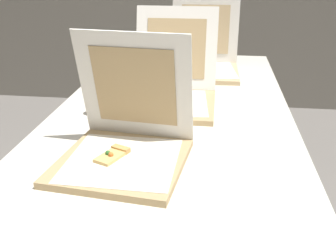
% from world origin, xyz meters
% --- Properties ---
extents(table, '(0.97, 2.33, 0.76)m').
position_xyz_m(table, '(0.00, 0.64, 0.71)').
color(table, silver).
rests_on(table, ground).
extents(pizza_box_front, '(0.42, 0.42, 0.39)m').
position_xyz_m(pizza_box_front, '(-0.10, 0.32, 0.81)').
color(pizza_box_front, tan).
rests_on(pizza_box_front, table).
extents(pizza_box_middle, '(0.38, 0.48, 0.38)m').
position_xyz_m(pizza_box_middle, '(-0.02, 0.86, 0.81)').
color(pizza_box_middle, tan).
rests_on(pizza_box_middle, table).
extents(pizza_box_back, '(0.38, 0.41, 0.40)m').
position_xyz_m(pizza_box_back, '(0.10, 1.38, 0.81)').
color(pizza_box_back, tan).
rests_on(pizza_box_back, table).
extents(cup_white_mid, '(0.06, 0.06, 0.07)m').
position_xyz_m(cup_white_mid, '(-0.30, 0.69, 0.79)').
color(cup_white_mid, white).
rests_on(cup_white_mid, table).
extents(cup_white_far, '(0.06, 0.06, 0.07)m').
position_xyz_m(cup_white_far, '(-0.26, 1.04, 0.79)').
color(cup_white_far, white).
rests_on(cup_white_far, table).
extents(napkin_pile, '(0.17, 0.17, 0.01)m').
position_xyz_m(napkin_pile, '(-0.08, -0.10, 0.76)').
color(napkin_pile, white).
rests_on(napkin_pile, table).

